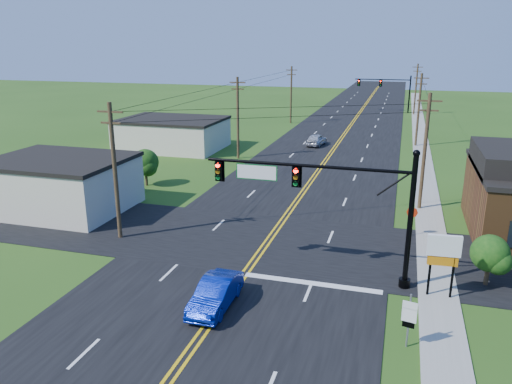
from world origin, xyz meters
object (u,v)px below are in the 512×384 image
(signal_mast_main, at_px, (324,195))
(signal_mast_far, at_px, (386,88))
(blue_car, at_px, (216,294))
(stop_sign, at_px, (412,215))
(route_sign, at_px, (409,317))

(signal_mast_main, bearing_deg, signal_mast_far, 89.92)
(blue_car, bearing_deg, stop_sign, 53.83)
(signal_mast_main, height_order, blue_car, signal_mast_main)
(signal_mast_main, relative_size, stop_sign, 5.40)
(blue_car, relative_size, route_sign, 1.74)
(signal_mast_far, height_order, route_sign, signal_mast_far)
(route_sign, bearing_deg, stop_sign, 101.51)
(signal_mast_main, height_order, stop_sign, signal_mast_main)
(route_sign, height_order, stop_sign, route_sign)
(signal_mast_far, bearing_deg, stop_sign, -85.84)
(signal_mast_main, distance_m, signal_mast_far, 72.00)
(stop_sign, bearing_deg, route_sign, -83.75)
(stop_sign, bearing_deg, blue_car, -119.32)
(blue_car, distance_m, route_sign, 9.09)
(signal_mast_main, bearing_deg, route_sign, -50.71)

